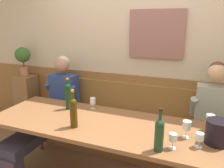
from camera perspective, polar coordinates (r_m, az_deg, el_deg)
room_wall_back at (r=2.98m, az=5.88°, el=9.17°), size 6.80×0.12×2.80m
wood_wainscot_panel at (r=3.15m, az=5.10°, el=-7.02°), size 6.80×0.03×1.05m
wall_bench at (r=3.08m, az=3.84°, el=-12.59°), size 2.76×0.42×0.94m
dining_table at (r=2.31m, az=-1.41°, el=-11.64°), size 2.46×0.82×0.75m
person_left_seat at (r=3.04m, az=-15.58°, el=-6.49°), size 0.48×1.27×1.28m
person_center_left_seat at (r=2.49m, az=24.09°, el=-11.90°), size 0.47×1.27×1.33m
ice_bucket at (r=2.08m, az=25.37°, el=-11.07°), size 0.20×0.20×0.21m
wine_bottle_amber_mid at (r=2.17m, az=-9.80°, el=-6.95°), size 0.07×0.07×0.38m
wine_bottle_green_tall at (r=1.81m, az=11.96°, el=-12.31°), size 0.07×0.07×0.36m
wine_bottle_clear_water at (r=2.62m, az=-11.13°, el=-2.86°), size 0.07×0.07×0.37m
wine_glass_center_front at (r=1.98m, az=21.46°, el=-12.69°), size 0.06×0.06×0.12m
wine_glass_near_bucket at (r=2.08m, az=18.54°, el=-10.17°), size 0.07×0.07×0.16m
wine_glass_left_end at (r=1.89m, az=15.33°, el=-13.19°), size 0.06×0.06×0.13m
wine_glass_by_bottle at (r=2.61m, az=-4.95°, el=-4.49°), size 0.07×0.07×0.13m
wine_glass_mid_left at (r=2.30m, az=23.80°, el=-8.23°), size 0.08×0.08×0.15m
corner_pedestal at (r=3.83m, az=-20.67°, el=-4.78°), size 0.28×0.28×0.92m
potted_plant at (r=3.65m, az=-21.82°, el=6.35°), size 0.23×0.23×0.44m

